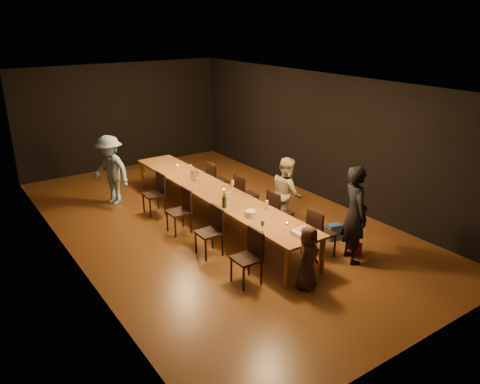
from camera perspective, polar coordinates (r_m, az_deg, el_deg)
ground at (r=10.20m, az=-3.14°, el=-3.71°), size 10.00×10.00×0.00m
room_shell at (r=9.54m, az=-3.38°, el=7.74°), size 6.04×10.04×3.02m
table at (r=9.94m, az=-3.22°, el=-0.02°), size 0.90×6.00×0.75m
chair_right_0 at (r=8.77m, az=9.91°, el=-4.90°), size 0.42×0.42×0.93m
chair_right_1 at (r=9.57m, az=4.94°, el=-2.41°), size 0.42×0.42×0.93m
chair_right_2 at (r=10.46m, az=0.78°, el=-0.31°), size 0.42×0.42×0.93m
chair_right_3 at (r=11.40m, az=-2.71°, el=1.46°), size 0.42×0.42×0.93m
chair_left_0 at (r=7.78m, az=0.78°, el=-8.04°), size 0.42×0.42×0.93m
chair_left_1 at (r=8.68m, az=-3.82°, el=-4.90°), size 0.42×0.42×0.93m
chair_left_2 at (r=9.64m, az=-7.50°, el=-2.34°), size 0.42×0.42×0.93m
chair_left_3 at (r=10.65m, az=-10.48°, el=-0.26°), size 0.42×0.42×0.93m
woman_birthday at (r=8.54m, az=13.82°, el=-2.69°), size 0.65×0.77×1.81m
woman_tan at (r=9.77m, az=5.72°, el=-0.09°), size 0.82×0.91×1.52m
man_blue at (r=11.36m, az=-15.48°, el=2.59°), size 0.98×1.22×1.65m
child at (r=7.70m, az=8.24°, el=-7.92°), size 0.62×0.52×1.09m
gift_bag_red at (r=9.06m, az=13.88°, el=-6.73°), size 0.23×0.15×0.25m
gift_bag_blue at (r=9.54m, az=11.36°, el=-4.81°), size 0.29×0.22×0.33m
birthday_cake at (r=7.97m, az=7.59°, el=-4.90°), size 0.33×0.26×0.08m
plate_stack at (r=8.57m, az=1.32°, el=-2.67°), size 0.23×0.23×0.12m
champagne_bottle at (r=8.94m, az=-1.94°, el=-0.89°), size 0.10×0.10×0.34m
ice_bucket at (r=10.55m, az=-5.58°, el=2.00°), size 0.22×0.22×0.20m
wineglass_0 at (r=8.01m, az=2.78°, el=-4.09°), size 0.06×0.06×0.21m
wineglass_1 at (r=8.83m, az=3.27°, el=-1.67°), size 0.06×0.06×0.21m
wineglass_2 at (r=9.20m, az=-1.41°, el=-0.71°), size 0.06×0.06×0.21m
wineglass_3 at (r=9.91m, az=-0.88°, el=0.88°), size 0.06×0.06×0.21m
wineglass_4 at (r=10.09m, az=-5.22°, el=1.17°), size 0.06×0.06×0.21m
wineglass_5 at (r=10.99m, az=-6.04°, el=2.77°), size 0.06×0.06×0.21m
tealight_near at (r=8.32m, az=5.73°, el=-3.84°), size 0.05×0.05×0.03m
tealight_mid at (r=9.86m, az=-2.00°, el=0.23°), size 0.05×0.05×0.03m
tealight_far at (r=11.59m, az=-7.62°, el=3.19°), size 0.05×0.05×0.03m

